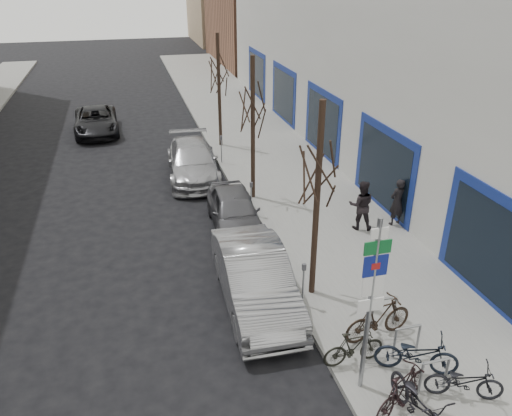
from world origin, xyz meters
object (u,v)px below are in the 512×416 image
highway_sign_pole (371,298)px  pedestrian_near (397,202)px  bike_rack (407,337)px  lane_car (96,121)px  pedestrian_far (361,205)px  meter_mid (251,195)px  parked_car_front (255,279)px  bike_mid_inner (354,347)px  bike_mid_curb (417,351)px  meter_back (221,146)px  bike_far_curb (465,379)px  tree_far (218,64)px  bike_far_inner (378,318)px  parked_car_mid (234,210)px  meter_front (303,280)px  tree_near (319,157)px  bike_near_left (419,402)px  tree_mid (253,96)px  parked_car_back (193,161)px  bike_near_right (401,390)px

highway_sign_pole → pedestrian_near: (4.40, 6.54, -1.47)m
bike_rack → lane_car: lane_car is taller
highway_sign_pole → pedestrian_far: highway_sign_pole is taller
meter_mid → parked_car_front: (-1.14, -4.92, -0.12)m
bike_mid_inner → bike_mid_curb: bearing=-116.2°
meter_back → bike_far_curb: bearing=-81.7°
tree_far → bike_far_inner: (0.86, -15.17, -3.39)m
highway_sign_pole → bike_mid_curb: bearing=4.9°
highway_sign_pole → bike_mid_inner: 1.98m
bike_rack → tree_far: tree_far is taller
bike_far_curb → parked_car_mid: size_ratio=0.40×
meter_front → meter_back: (0.00, 11.00, 0.00)m
tree_near → pedestrian_far: bearing=46.9°
bike_far_curb → lane_car: lane_car is taller
meter_back → bike_mid_inner: bearing=-88.4°
tree_far → bike_near_left: size_ratio=2.81×
bike_far_inner → tree_mid: bearing=-3.2°
bike_far_curb → bike_near_left: bearing=129.4°
parked_car_back → bike_near_right: bearing=-77.2°
meter_mid → tree_mid: bearing=73.3°
bike_far_curb → parked_car_front: (-3.31, 4.39, 0.16)m
meter_mid → bike_far_curb: 9.56m
meter_back → bike_near_right: 14.81m
meter_mid → bike_near_right: bearing=-85.6°
bike_mid_curb → bike_far_curb: (0.56, -0.92, -0.07)m
meter_front → bike_mid_inner: 2.38m
bike_mid_inner → parked_car_mid: size_ratio=0.37×
parked_car_back → pedestrian_far: 7.99m
tree_mid → bike_mid_inner: size_ratio=3.71×
meter_mid → bike_mid_inner: meter_mid is taller
bike_near_left → bike_near_right: 0.44m
lane_car → bike_far_inner: bearing=-72.4°
tree_near → bike_mid_curb: (1.16, -3.39, -3.40)m
tree_near → bike_near_right: bearing=-86.5°
meter_mid → bike_mid_inner: 7.84m
bike_near_right → bike_mid_inner: (-0.34, 1.46, -0.07)m
meter_back → bike_mid_curb: bearing=-83.4°
parked_car_back → meter_back: bearing=39.1°
pedestrian_far → lane_car: bearing=-36.9°
lane_car → parked_car_mid: bearing=-71.2°
parked_car_front → pedestrian_far: (4.47, 3.00, 0.24)m
tree_far → bike_far_curb: tree_far is taller
tree_near → parked_car_front: 3.67m
bike_mid_curb → pedestrian_near: bearing=0.2°
bike_near_left → lane_car: 22.77m
tree_far → bike_far_curb: (1.72, -17.31, -3.47)m
parked_car_mid → bike_far_inner: bearing=-69.7°
meter_mid → pedestrian_far: size_ratio=0.72×
bike_far_inner → parked_car_mid: size_ratio=0.46×
highway_sign_pole → bike_rack: bearing=23.6°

